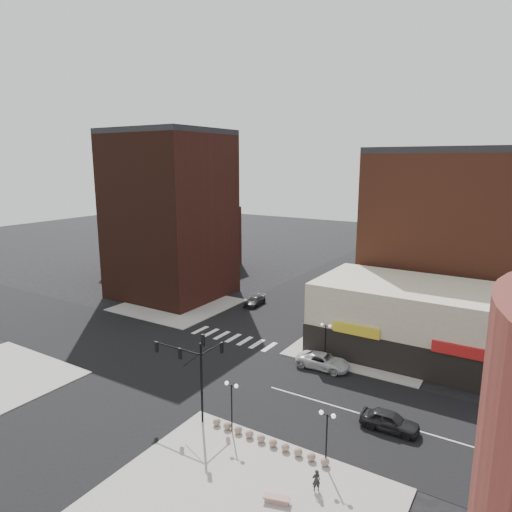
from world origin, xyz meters
The scene contains 20 objects.
ground centered at (0.00, 0.00, 0.00)m, with size 240.00×240.00×0.00m, color black.
road_ew centered at (0.00, 0.00, 0.01)m, with size 200.00×14.00×0.02m, color black.
road_ns centered at (0.00, 0.00, 0.01)m, with size 14.00×200.00×0.02m, color black.
sidewalk_nw centered at (-14.50, 14.50, 0.06)m, with size 15.00×15.00×0.12m, color gray.
sidewalk_ne centered at (14.50, 14.50, 0.06)m, with size 15.00×15.00×0.12m, color gray.
sidewalk_se centered at (16.00, -14.00, 0.06)m, with size 18.00×14.00×0.12m, color gray.
building_nw centered at (-19.00, 18.50, 12.50)m, with size 16.00×15.00×25.00m, color #361A11.
building_nw_low centered at (-32.00, 34.00, 6.00)m, with size 20.00×18.00×12.00m, color #361A11.
building_ne_midrise centered at (19.00, 29.50, 11.00)m, with size 18.00×15.00×22.00m, color brown.
building_ne_row centered at (21.00, 15.00, 3.30)m, with size 24.20×12.20×8.00m.
traffic_signal centered at (7.24, -7.83, 4.96)m, with size 5.59×3.09×7.77m.
street_lamp_se_a centered at (11.00, -8.00, 3.29)m, with size 1.22×0.32×4.16m.
street_lamp_se_b centered at (19.00, -8.00, 3.29)m, with size 1.22×0.32×4.16m.
street_lamp_ne centered at (12.00, 8.00, 3.29)m, with size 1.22×0.32×4.16m.
bollard_row centered at (14.22, -8.00, 0.43)m, with size 10.08×0.63×0.63m.
white_suv centered at (12.48, 6.43, 0.77)m, with size 2.56×5.56×1.54m, color silver.
dark_sedan_east centered at (21.49, -1.05, 0.79)m, with size 1.87×4.64×1.58m, color black.
dark_sedan_north centered at (-4.71, 20.54, 0.67)m, with size 1.86×4.58×1.33m, color black.
pedestrian centered at (19.45, -10.58, 0.87)m, with size 0.55×0.36×1.50m, color black.
stone_bench centered at (17.81, -12.88, 0.33)m, with size 1.77×0.98×0.40m.
Camera 1 is at (29.80, -34.63, 21.11)m, focal length 32.00 mm.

